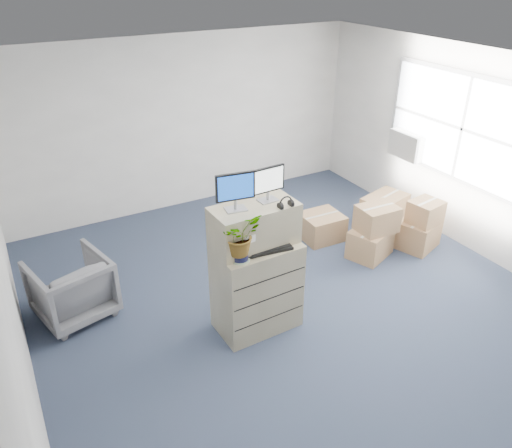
% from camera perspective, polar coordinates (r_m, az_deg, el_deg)
% --- Properties ---
extents(ground, '(7.00, 7.00, 0.00)m').
position_cam_1_polar(ground, '(6.21, 5.09, -9.85)').
color(ground, '#21283D').
rests_on(ground, ground).
extents(wall_back, '(6.00, 0.02, 2.80)m').
position_cam_1_polar(wall_back, '(8.36, -8.10, 11.29)').
color(wall_back, '#B8B5AF').
rests_on(wall_back, ground).
extents(wall_right, '(0.02, 7.00, 2.80)m').
position_cam_1_polar(wall_right, '(7.47, 25.36, 6.64)').
color(wall_right, '#B8B5AF').
rests_on(wall_right, ground).
extents(window, '(0.07, 2.72, 1.52)m').
position_cam_1_polar(window, '(7.61, 22.65, 10.02)').
color(window, gray).
rests_on(window, wall_right).
extents(ac_unit, '(0.24, 0.60, 0.40)m').
position_cam_1_polar(ac_unit, '(8.26, 16.92, 8.65)').
color(ac_unit, silver).
rests_on(ac_unit, wall_right).
extents(filing_cabinet_lower, '(0.94, 0.59, 1.08)m').
position_cam_1_polar(filing_cabinet_lower, '(5.66, 0.09, -7.20)').
color(filing_cabinet_lower, gray).
rests_on(filing_cabinet_lower, ground).
extents(filing_cabinet_upper, '(0.94, 0.49, 0.46)m').
position_cam_1_polar(filing_cabinet_upper, '(5.29, -0.19, -0.16)').
color(filing_cabinet_upper, gray).
rests_on(filing_cabinet_upper, filing_cabinet_lower).
extents(monitor_left, '(0.41, 0.19, 0.41)m').
position_cam_1_polar(monitor_left, '(5.01, -2.37, 3.95)').
color(monitor_left, '#99999E').
rests_on(monitor_left, filing_cabinet_upper).
extents(monitor_right, '(0.39, 0.16, 0.38)m').
position_cam_1_polar(monitor_right, '(5.20, 1.40, 4.80)').
color(monitor_right, '#99999E').
rests_on(monitor_right, filing_cabinet_upper).
extents(headphones, '(0.16, 0.02, 0.16)m').
position_cam_1_polar(headphones, '(5.15, 3.42, 2.40)').
color(headphones, black).
rests_on(headphones, filing_cabinet_upper).
extents(keyboard, '(0.55, 0.29, 0.03)m').
position_cam_1_polar(keyboard, '(5.30, 1.25, -2.81)').
color(keyboard, black).
rests_on(keyboard, filing_cabinet_lower).
extents(mouse, '(0.10, 0.08, 0.03)m').
position_cam_1_polar(mouse, '(5.43, 3.16, -1.99)').
color(mouse, silver).
rests_on(mouse, filing_cabinet_lower).
extents(water_bottle, '(0.07, 0.07, 0.25)m').
position_cam_1_polar(water_bottle, '(5.39, 0.42, -0.88)').
color(water_bottle, gray).
rests_on(water_bottle, filing_cabinet_lower).
extents(phone_dock, '(0.06, 0.05, 0.13)m').
position_cam_1_polar(phone_dock, '(5.39, -0.35, -1.87)').
color(phone_dock, silver).
rests_on(phone_dock, filing_cabinet_lower).
extents(external_drive, '(0.22, 0.19, 0.06)m').
position_cam_1_polar(external_drive, '(5.58, 2.52, -0.91)').
color(external_drive, black).
rests_on(external_drive, filing_cabinet_lower).
extents(tissue_box, '(0.28, 0.16, 0.10)m').
position_cam_1_polar(tissue_box, '(5.55, 2.00, -0.15)').
color(tissue_box, '#3D83D1').
rests_on(tissue_box, external_drive).
extents(potted_plant, '(0.46, 0.50, 0.44)m').
position_cam_1_polar(potted_plant, '(5.00, -1.86, -1.73)').
color(potted_plant, '#94A988').
rests_on(potted_plant, filing_cabinet_lower).
extents(office_chair, '(0.98, 0.94, 0.84)m').
position_cam_1_polar(office_chair, '(6.28, -20.36, -6.58)').
color(office_chair, '#5E5E63').
rests_on(office_chair, ground).
extents(cardboard_boxes, '(1.80, 1.49, 0.78)m').
position_cam_1_polar(cardboard_boxes, '(7.63, 13.77, -0.02)').
color(cardboard_boxes, '#966748').
rests_on(cardboard_boxes, ground).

